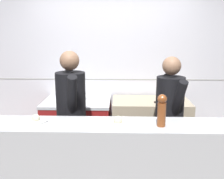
% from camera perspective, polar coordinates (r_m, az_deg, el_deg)
% --- Properties ---
extents(wall_back_tiled, '(8.00, 0.06, 2.60)m').
position_cam_1_polar(wall_back_tiled, '(4.12, -0.01, 4.35)').
color(wall_back_tiled, silver).
rests_on(wall_back_tiled, ground_plane).
extents(oven_range, '(0.97, 0.71, 0.90)m').
position_cam_1_polar(oven_range, '(4.00, -7.45, -8.64)').
color(oven_range, maroon).
rests_on(oven_range, ground_plane).
extents(prep_counter, '(1.10, 0.65, 0.91)m').
position_cam_1_polar(prep_counter, '(3.97, 8.25, -8.76)').
color(prep_counter, gray).
rests_on(prep_counter, ground_plane).
extents(pass_counter, '(2.78, 0.45, 1.03)m').
position_cam_1_polar(pass_counter, '(2.73, 0.58, -17.78)').
color(pass_counter, '#B7BABF').
rests_on(pass_counter, ground_plane).
extents(stock_pot, '(0.23, 0.23, 0.23)m').
position_cam_1_polar(stock_pot, '(3.80, -7.60, -0.73)').
color(stock_pot, beige).
rests_on(stock_pot, oven_range).
extents(chefs_knife, '(0.39, 0.04, 0.02)m').
position_cam_1_polar(chefs_knife, '(3.73, 11.53, -2.77)').
color(chefs_knife, '#B7BABF').
rests_on(chefs_knife, prep_counter).
extents(plated_dish_main, '(0.22, 0.22, 0.08)m').
position_cam_1_polar(plated_dish_main, '(2.66, -16.22, -6.39)').
color(plated_dish_main, white).
rests_on(plated_dish_main, pass_counter).
extents(plated_dish_appetiser, '(0.24, 0.24, 0.09)m').
position_cam_1_polar(plated_dish_appetiser, '(2.49, 1.34, -7.16)').
color(plated_dish_appetiser, white).
rests_on(plated_dish_appetiser, pass_counter).
extents(pepper_mill, '(0.09, 0.09, 0.30)m').
position_cam_1_polar(pepper_mill, '(2.45, 10.77, -4.32)').
color(pepper_mill, brown).
rests_on(pepper_mill, pass_counter).
extents(chef_head_cook, '(0.42, 0.73, 1.68)m').
position_cam_1_polar(chef_head_cook, '(3.12, -8.82, -5.41)').
color(chef_head_cook, black).
rests_on(chef_head_cook, ground_plane).
extents(chef_sous, '(0.40, 0.70, 1.61)m').
position_cam_1_polar(chef_sous, '(3.19, 12.33, -5.88)').
color(chef_sous, black).
rests_on(chef_sous, ground_plane).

